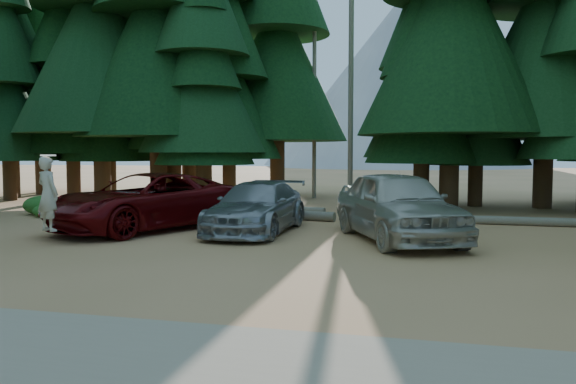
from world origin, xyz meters
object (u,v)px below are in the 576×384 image
at_px(silver_minivan_center, 257,207).
at_px(log_right, 535,222).
at_px(red_pickup, 146,201).
at_px(silver_minivan_right, 397,205).
at_px(log_mid, 289,209).
at_px(frisbee_player, 48,193).
at_px(log_left, 273,214).

height_order(silver_minivan_center, log_right, silver_minivan_center).
relative_size(red_pickup, silver_minivan_center, 1.22).
bearing_deg(log_right, silver_minivan_center, -155.17).
distance_m(silver_minivan_right, log_mid, 7.38).
bearing_deg(frisbee_player, log_mid, -93.03).
height_order(silver_minivan_right, log_right, silver_minivan_right).
relative_size(silver_minivan_right, frisbee_player, 2.88).
relative_size(silver_minivan_center, log_right, 1.16).
xyz_separation_m(red_pickup, log_left, (2.89, 3.57, -0.67)).
xyz_separation_m(frisbee_player, log_left, (3.83, 6.74, -1.11)).
distance_m(silver_minivan_center, frisbee_player, 5.49).
xyz_separation_m(log_left, log_right, (8.39, 0.00, -0.03)).
xyz_separation_m(red_pickup, silver_minivan_center, (3.31, 0.26, -0.12)).
relative_size(silver_minivan_right, log_right, 1.26).
bearing_deg(log_right, log_left, -177.77).
bearing_deg(silver_minivan_center, red_pickup, -174.54).
bearing_deg(red_pickup, log_left, 75.58).
distance_m(frisbee_player, log_right, 14.00).
relative_size(silver_minivan_center, frisbee_player, 2.64).
relative_size(log_left, log_mid, 1.53).
height_order(silver_minivan_center, frisbee_player, frisbee_player).
relative_size(silver_minivan_right, log_left, 1.18).
distance_m(log_left, log_right, 8.39).
relative_size(silver_minivan_center, log_mid, 1.66).
distance_m(red_pickup, log_mid, 6.39).
bearing_deg(log_right, silver_minivan_right, -133.75).
xyz_separation_m(silver_minivan_right, log_left, (-4.37, 3.88, -0.75)).
bearing_deg(red_pickup, silver_minivan_right, 22.12).
bearing_deg(log_mid, frisbee_player, -101.00).
xyz_separation_m(red_pickup, log_mid, (2.95, 5.62, -0.71)).
height_order(log_mid, log_right, log_right).
xyz_separation_m(red_pickup, silver_minivan_right, (7.26, -0.31, 0.08)).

